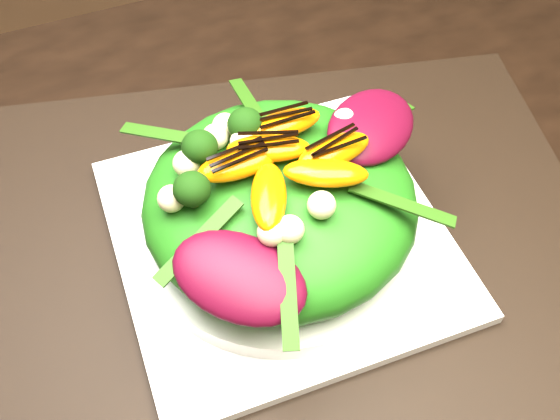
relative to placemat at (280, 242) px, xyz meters
name	(u,v)px	position (x,y,z in m)	size (l,w,h in m)	color
placemat	(280,242)	(0.00, 0.00, 0.00)	(0.54, 0.41, 0.00)	black
plate_base	(280,237)	(0.00, 0.00, 0.01)	(0.27, 0.27, 0.01)	white
salad_bowl	(280,227)	(0.00, 0.00, 0.02)	(0.23, 0.23, 0.02)	white
lettuce_mound	(280,201)	(0.00, 0.00, 0.06)	(0.22, 0.22, 0.08)	#256C14
radicchio_leaf	(371,126)	(0.09, 0.02, 0.09)	(0.10, 0.06, 0.02)	#470719
orange_segment	(262,145)	(-0.01, 0.02, 0.10)	(0.06, 0.03, 0.02)	orange
broccoli_floret	(208,151)	(-0.05, 0.02, 0.11)	(0.04, 0.04, 0.04)	#0F3209
macadamia_nut	(354,204)	(0.03, -0.05, 0.10)	(0.02, 0.02, 0.02)	beige
balsamic_drizzle	(262,137)	(-0.01, 0.02, 0.11)	(0.04, 0.00, 0.00)	black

